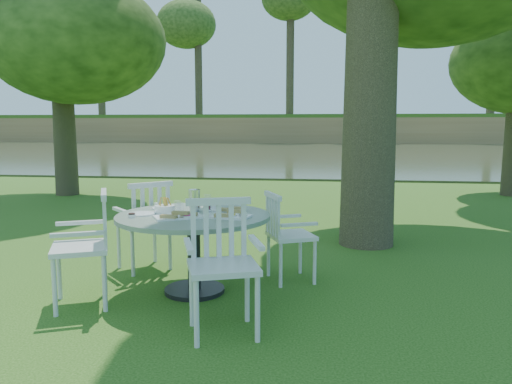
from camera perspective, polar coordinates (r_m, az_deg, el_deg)
ground at (r=5.30m, az=-0.29°, el=-9.44°), size 140.00×140.00×0.00m
table at (r=4.66m, az=-7.15°, el=-4.23°), size 1.41×1.41×0.74m
chair_ne at (r=4.98m, az=3.07°, el=-4.35°), size 0.57×0.58×0.89m
chair_nw at (r=5.43m, az=-12.34°, el=-3.03°), size 0.67×0.67×0.97m
chair_sw at (r=4.55m, az=-18.30°, el=-5.14°), size 0.63×0.65×0.99m
chair_se at (r=3.81m, az=-4.01°, el=-7.13°), size 0.63×0.61×0.99m
tableware at (r=4.67m, az=-7.43°, el=-1.96°), size 1.15×0.80×0.22m
river at (r=28.07m, az=6.29°, el=4.39°), size 100.00×28.00×0.12m
far_bank at (r=46.49m, az=7.38°, el=14.59°), size 100.00×18.00×15.20m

